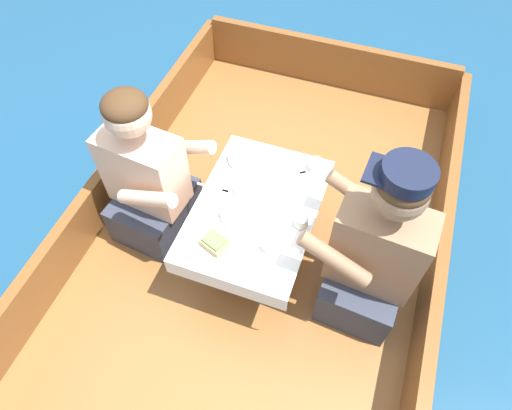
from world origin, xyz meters
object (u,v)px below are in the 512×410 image
(person_port, at_px, (148,180))
(person_starboard, at_px, (373,255))
(coffee_cup_starboard, at_px, (316,165))
(tin_can, at_px, (301,222))
(coffee_cup_port, at_px, (270,244))
(sandwich, at_px, (215,242))

(person_port, relative_size, person_starboard, 0.93)
(coffee_cup_starboard, height_order, tin_can, coffee_cup_starboard)
(tin_can, bearing_deg, coffee_cup_port, -120.49)
(person_port, bearing_deg, coffee_cup_port, -7.70)
(sandwich, relative_size, tin_can, 2.09)
(person_port, relative_size, tin_can, 14.37)
(coffee_cup_port, relative_size, coffee_cup_starboard, 1.12)
(coffee_cup_port, bearing_deg, person_port, 166.13)
(person_starboard, xyz_separation_m, sandwich, (-0.70, -0.19, 0.03))
(person_port, distance_m, tin_can, 0.83)
(person_starboard, relative_size, tin_can, 15.37)
(person_starboard, xyz_separation_m, tin_can, (-0.36, 0.05, 0.02))
(sandwich, distance_m, tin_can, 0.42)
(person_port, xyz_separation_m, tin_can, (0.83, -0.01, 0.05))
(sandwich, height_order, coffee_cup_starboard, coffee_cup_starboard)
(coffee_cup_port, relative_size, tin_can, 1.57)
(tin_can, bearing_deg, person_starboard, -8.24)
(coffee_cup_port, xyz_separation_m, tin_can, (0.10, 0.17, -0.00))
(coffee_cup_starboard, distance_m, tin_can, 0.36)
(person_port, xyz_separation_m, coffee_cup_port, (0.73, -0.18, 0.05))
(tin_can, bearing_deg, person_port, 179.06)
(person_starboard, distance_m, sandwich, 0.72)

